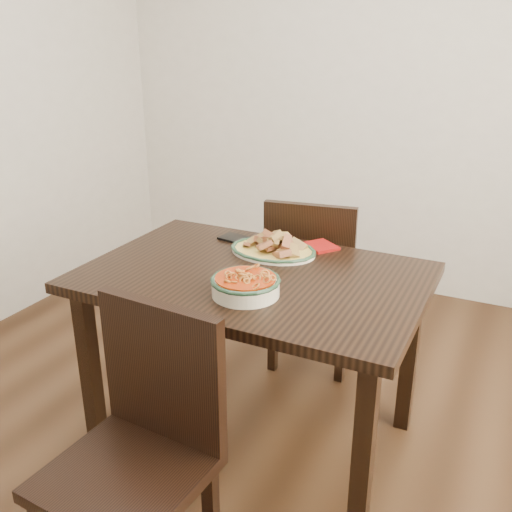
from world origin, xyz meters
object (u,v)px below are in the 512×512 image
at_px(chair_far, 312,276).
at_px(fish_plate, 273,243).
at_px(chair_near, 143,439).
at_px(noodle_bowl, 246,283).
at_px(smartphone, 239,239).
at_px(dining_table, 254,294).

bearing_deg(chair_far, fish_plate, 76.46).
xyz_separation_m(chair_near, noodle_bowl, (0.07, 0.53, 0.29)).
xyz_separation_m(fish_plate, smartphone, (-0.20, 0.07, -0.04)).
bearing_deg(noodle_bowl, chair_far, 93.58).
height_order(dining_table, chair_far, chair_far).
bearing_deg(chair_far, dining_table, 79.92).
height_order(chair_far, fish_plate, chair_far).
xyz_separation_m(fish_plate, noodle_bowl, (0.08, -0.41, -0.00)).
bearing_deg(smartphone, chair_far, 63.07).
height_order(chair_near, noodle_bowl, chair_near).
distance_m(fish_plate, smartphone, 0.22).
relative_size(fish_plate, smartphone, 2.09).
distance_m(chair_far, fish_plate, 0.49).
bearing_deg(smartphone, noodle_bowl, -50.65).
distance_m(chair_far, noodle_bowl, 0.86).
height_order(fish_plate, noodle_bowl, fish_plate).
relative_size(noodle_bowl, smartphone, 1.44).
xyz_separation_m(chair_near, fish_plate, (-0.02, 0.94, 0.30)).
xyz_separation_m(chair_far, smartphone, (-0.23, -0.32, 0.26)).
relative_size(chair_near, fish_plate, 2.50).
bearing_deg(chair_near, smartphone, 105.82).
bearing_deg(dining_table, chair_far, 88.81).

